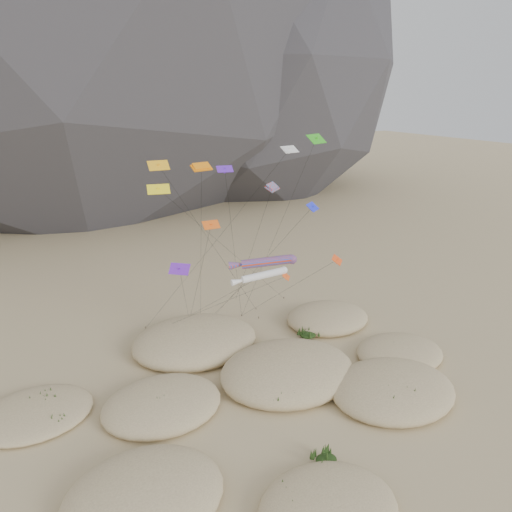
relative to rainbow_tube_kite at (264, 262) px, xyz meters
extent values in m
plane|color=#CCB789|center=(-4.78, -13.17, -11.15)|extent=(500.00, 500.00, 0.00)
ellipsoid|color=black|center=(51.22, 96.83, 26.85)|extent=(130.55, 126.41, 100.00)
ellipsoid|color=#CCB789|center=(-21.03, -17.20, -10.43)|extent=(12.83, 10.91, 3.23)
ellipsoid|color=#CCB789|center=(-9.15, -25.16, -10.62)|extent=(11.27, 9.58, 2.36)
ellipsoid|color=#CCB789|center=(6.29, -16.08, -10.44)|extent=(13.75, 11.69, 3.18)
ellipsoid|color=#CCB789|center=(-15.73, -6.39, -10.53)|extent=(12.19, 10.36, 2.77)
ellipsoid|color=#CCB789|center=(-1.54, -7.80, -10.30)|extent=(15.63, 13.28, 3.80)
ellipsoid|color=#CCB789|center=(12.85, -10.53, -10.65)|extent=(10.95, 9.30, 2.23)
ellipsoid|color=#CCB789|center=(-7.73, 3.94, -10.33)|extent=(15.85, 13.47, 3.67)
ellipsoid|color=#CCB789|center=(10.96, 1.23, -10.51)|extent=(11.74, 9.98, 2.87)
ellipsoid|color=#CCB789|center=(-27.12, -1.22, -10.76)|extent=(11.32, 9.62, 1.75)
ellipsoid|color=black|center=(-18.33, -17.55, -10.35)|extent=(2.63, 2.25, 0.79)
ellipsoid|color=black|center=(-10.24, -22.91, -10.55)|extent=(2.85, 2.44, 0.85)
ellipsoid|color=black|center=(-6.07, -20.85, -10.65)|extent=(1.94, 1.66, 0.58)
ellipsoid|color=black|center=(4.91, -17.71, -10.15)|extent=(3.00, 2.57, 0.90)
ellipsoid|color=black|center=(3.76, -18.51, -10.35)|extent=(2.35, 2.01, 0.70)
ellipsoid|color=black|center=(-15.98, -7.76, -10.35)|extent=(2.52, 2.16, 0.76)
ellipsoid|color=black|center=(-14.63, -5.41, -10.45)|extent=(2.22, 1.90, 0.67)
ellipsoid|color=black|center=(-1.08, -7.69, -10.05)|extent=(3.24, 2.77, 0.97)
ellipsoid|color=black|center=(-0.14, -6.50, -10.15)|extent=(2.65, 2.27, 0.80)
ellipsoid|color=black|center=(-5.21, -11.98, -10.25)|extent=(2.41, 2.06, 0.72)
ellipsoid|color=black|center=(12.41, -9.83, -10.55)|extent=(2.32, 1.98, 0.70)
ellipsoid|color=black|center=(-6.37, 1.72, -10.15)|extent=(2.96, 2.53, 0.89)
ellipsoid|color=black|center=(-5.93, 0.15, -10.25)|extent=(2.57, 2.20, 0.77)
ellipsoid|color=black|center=(8.38, 1.79, -10.45)|extent=(2.03, 1.74, 0.61)
ellipsoid|color=black|center=(5.78, -1.42, -10.55)|extent=(2.25, 1.92, 0.67)
ellipsoid|color=black|center=(-26.13, 0.24, -10.65)|extent=(2.56, 2.19, 0.77)
ellipsoid|color=black|center=(-25.40, -4.31, -10.75)|extent=(1.73, 1.48, 0.52)
cylinder|color=#3F2D1E|center=(-5.61, 11.00, -11.00)|extent=(0.08, 0.08, 0.30)
cylinder|color=#3F2D1E|center=(-2.42, 10.27, -11.00)|extent=(0.08, 0.08, 0.30)
cylinder|color=#3F2D1E|center=(1.50, 8.84, -11.00)|extent=(0.08, 0.08, 0.30)
cylinder|color=#3F2D1E|center=(4.40, 9.76, -11.00)|extent=(0.08, 0.08, 0.30)
cylinder|color=#3F2D1E|center=(3.23, 6.96, -11.00)|extent=(0.08, 0.08, 0.30)
cylinder|color=#3F2D1E|center=(-12.84, 9.88, -11.00)|extent=(0.08, 0.08, 0.30)
cylinder|color=#3F2D1E|center=(10.11, 11.07, -11.00)|extent=(0.08, 0.08, 0.30)
cylinder|color=#3F2D1E|center=(-11.62, 11.85, -11.00)|extent=(0.08, 0.08, 0.30)
cylinder|color=red|center=(0.25, -0.13, 0.03)|extent=(5.98, 3.73, 1.73)
sphere|color=red|center=(2.96, -1.48, 0.28)|extent=(1.16, 1.16, 1.16)
cone|color=red|center=(-2.72, 1.36, -0.27)|extent=(2.69, 2.01, 1.25)
cylinder|color=black|center=(-1.47, 4.92, -5.56)|extent=(3.48, 10.12, 11.20)
cylinder|color=silver|center=(-1.76, -2.75, -0.42)|extent=(5.28, 1.37, 1.19)
sphere|color=silver|center=(0.82, -3.02, -0.21)|extent=(0.87, 0.87, 0.87)
cone|color=silver|center=(-4.59, -2.45, -0.68)|extent=(2.18, 0.96, 0.89)
cylinder|color=black|center=(-4.54, 4.38, -5.79)|extent=(5.60, 14.26, 10.75)
cube|color=orange|center=(-7.22, 1.16, 11.66)|extent=(2.45, 1.30, 0.70)
cube|color=orange|center=(-7.22, 1.16, 11.84)|extent=(2.07, 1.04, 0.68)
cylinder|color=black|center=(-5.72, 5.75, 0.25)|extent=(3.04, 9.20, 22.82)
cube|color=red|center=(0.50, -0.79, 9.04)|extent=(2.55, 2.32, 0.67)
cube|color=red|center=(0.50, -0.79, 9.26)|extent=(2.13, 1.92, 0.67)
cylinder|color=black|center=(2.04, 6.93, -1.06)|extent=(3.12, 15.46, 20.21)
cube|color=green|center=(5.61, -1.84, 14.30)|extent=(2.69, 1.89, 0.98)
cube|color=green|center=(5.61, -1.84, 14.15)|extent=(0.37, 0.38, 0.82)
cylinder|color=black|center=(3.55, 3.50, 1.60)|extent=(4.14, 10.71, 25.41)
cube|color=#5821C3|center=(-6.80, -3.61, 12.11)|extent=(1.77, 1.23, 0.57)
cube|color=#5821C3|center=(-6.80, -3.61, 11.96)|extent=(0.22, 0.20, 0.56)
cylinder|color=black|center=(-2.65, 2.61, 0.51)|extent=(8.33, 12.48, 23.23)
cube|color=#1C27EF|center=(4.12, -3.65, 7.01)|extent=(2.12, 1.86, 0.81)
cube|color=#1C27EF|center=(4.12, -3.65, 6.86)|extent=(0.34, 0.35, 0.65)
cylinder|color=black|center=(0.85, 3.31, -2.04)|extent=(6.56, 13.95, 18.13)
cube|color=#FF460D|center=(5.25, -7.06, 1.52)|extent=(2.08, 2.05, 0.72)
cube|color=#FF460D|center=(5.25, -7.06, 1.37)|extent=(0.31, 0.31, 0.66)
cylinder|color=black|center=(3.37, 0.89, -4.79)|extent=(3.78, 15.92, 12.64)
cube|color=#EF5316|center=(1.04, -3.19, -0.94)|extent=(1.54, 1.63, 0.60)
cube|color=#EF5316|center=(1.04, -3.19, -1.09)|extent=(0.26, 0.26, 0.51)
cylinder|color=black|center=(-5.90, 3.35, -6.02)|extent=(13.90, 13.10, 10.18)
cube|color=gold|center=(-12.31, 0.20, 12.37)|extent=(2.17, 1.19, 0.88)
cube|color=gold|center=(-12.31, 0.20, 12.22)|extent=(0.27, 0.32, 0.70)
cylinder|color=black|center=(-3.96, 4.98, 0.63)|extent=(16.74, 9.59, 23.49)
cube|color=silver|center=(5.56, 3.47, 12.59)|extent=(2.30, 1.44, 0.76)
cube|color=silver|center=(5.56, 3.47, 12.44)|extent=(0.28, 0.23, 0.75)
cylinder|color=black|center=(-3.03, 7.66, 0.74)|extent=(17.20, 8.40, 23.71)
cube|color=#6B22C6|center=(-12.10, -3.64, 2.49)|extent=(2.19, 2.10, 0.93)
cube|color=#6B22C6|center=(-12.10, -3.64, 2.34)|extent=(0.41, 0.41, 0.68)
cylinder|color=black|center=(-8.85, 3.68, -4.30)|extent=(6.52, 14.67, 13.62)
cube|color=#DD5614|center=(-9.18, -5.20, 7.07)|extent=(1.70, 0.88, 0.71)
cube|color=#DD5614|center=(-9.18, -5.20, 6.92)|extent=(0.21, 0.25, 0.56)
cylinder|color=black|center=(-7.40, 2.90, -2.02)|extent=(3.60, 16.23, 18.19)
cube|color=yellow|center=(-13.95, -4.26, 10.89)|extent=(2.27, 1.57, 0.76)
cube|color=yellow|center=(-13.95, -4.26, 10.74)|extent=(0.29, 0.27, 0.71)
cylinder|color=black|center=(-1.92, 3.40, -0.11)|extent=(24.09, 15.36, 22.01)
camera|label=1|loc=(-28.66, -48.27, 19.84)|focal=35.00mm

